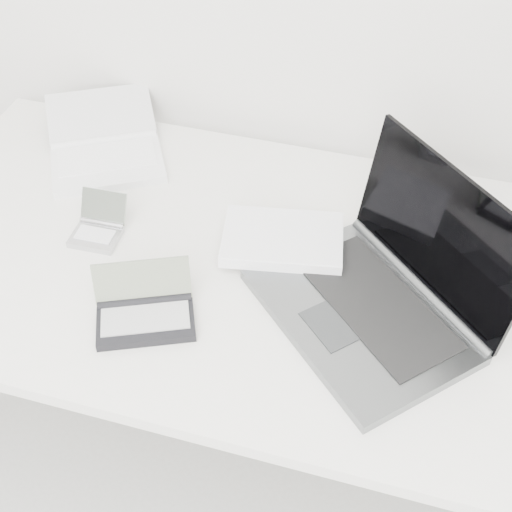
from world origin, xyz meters
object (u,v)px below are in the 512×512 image
(palmtop_charcoal, at_px, (145,312))
(desk, at_px, (276,282))
(laptop_large, at_px, (361,280))
(netbook_open_white, at_px, (106,149))

(palmtop_charcoal, bearing_deg, desk, 21.29)
(desk, bearing_deg, laptop_large, -10.23)
(netbook_open_white, bearing_deg, palmtop_charcoal, -86.74)
(laptop_large, bearing_deg, desk, -146.68)
(desk, relative_size, palmtop_charcoal, 7.48)
(palmtop_charcoal, bearing_deg, netbook_open_white, 98.75)
(laptop_large, height_order, palmtop_charcoal, laptop_large)
(palmtop_charcoal, bearing_deg, laptop_large, 0.52)
(laptop_large, relative_size, palmtop_charcoal, 2.73)
(desk, xyz_separation_m, laptop_large, (0.17, -0.03, 0.09))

